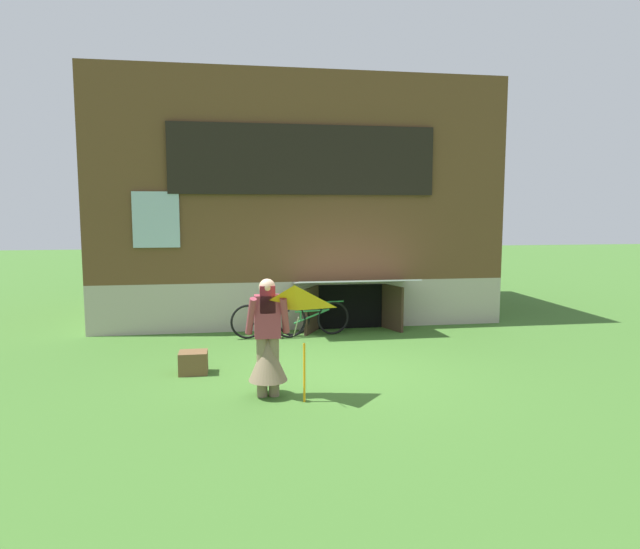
# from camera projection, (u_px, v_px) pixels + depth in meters

# --- Properties ---
(ground_plane) EXTENTS (60.00, 60.00, 0.00)m
(ground_plane) POSITION_uv_depth(u_px,v_px,m) (329.00, 369.00, 8.65)
(ground_plane) COLOR #3D6B28
(log_house) EXTENTS (8.75, 6.06, 5.32)m
(log_house) POSITION_uv_depth(u_px,v_px,m) (291.00, 204.00, 13.71)
(log_house) COLOR #ADA393
(log_house) RESTS_ON ground_plane
(person) EXTENTS (0.61, 0.52, 1.59)m
(person) POSITION_uv_depth(u_px,v_px,m) (268.00, 347.00, 7.32)
(person) COLOR #7F6B51
(person) RESTS_ON ground_plane
(kite) EXTENTS (0.85, 0.91, 1.44)m
(kite) POSITION_uv_depth(u_px,v_px,m) (295.00, 314.00, 6.79)
(kite) COLOR orange
(kite) RESTS_ON ground_plane
(bicycle_green) EXTENTS (1.57, 0.33, 0.72)m
(bicycle_green) POSITION_uv_depth(u_px,v_px,m) (311.00, 319.00, 10.93)
(bicycle_green) COLOR black
(bicycle_green) RESTS_ON ground_plane
(bicycle_black) EXTENTS (1.58, 0.22, 0.72)m
(bicycle_black) POSITION_uv_depth(u_px,v_px,m) (271.00, 320.00, 10.83)
(bicycle_black) COLOR black
(bicycle_black) RESTS_ON ground_plane
(wooden_crate) EXTENTS (0.43, 0.36, 0.34)m
(wooden_crate) POSITION_uv_depth(u_px,v_px,m) (193.00, 363.00, 8.42)
(wooden_crate) COLOR brown
(wooden_crate) RESTS_ON ground_plane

